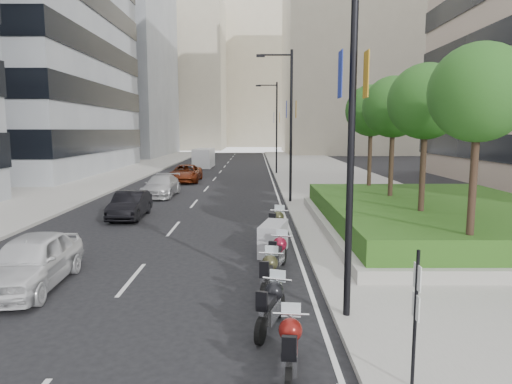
{
  "coord_description": "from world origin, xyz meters",
  "views": [
    {
      "loc": [
        2.17,
        -9.11,
        4.41
      ],
      "look_at": [
        2.21,
        8.54,
        2.0
      ],
      "focal_mm": 32.0,
      "sensor_mm": 36.0,
      "label": 1
    }
  ],
  "objects_px": {
    "car_c": "(161,186)",
    "parking_sign": "(416,312)",
    "lamp_post_1": "(288,119)",
    "car_a": "(31,261)",
    "lamp_post_2": "(275,123)",
    "motorcycle_4": "(278,254)",
    "delivery_van": "(204,159)",
    "motorcycle_2": "(271,305)",
    "car_d": "(186,173)",
    "motorcycle_5": "(273,239)",
    "motorcycle_6": "(277,225)",
    "car_b": "(130,205)",
    "motorcycle_3": "(269,274)",
    "motorcycle_1": "(290,348)",
    "lamp_post_0": "(345,100)"
  },
  "relations": [
    {
      "from": "car_c",
      "to": "parking_sign",
      "type": "bearing_deg",
      "value": -67.75
    },
    {
      "from": "lamp_post_1",
      "to": "car_c",
      "type": "height_order",
      "value": "lamp_post_1"
    },
    {
      "from": "lamp_post_1",
      "to": "car_a",
      "type": "height_order",
      "value": "lamp_post_1"
    },
    {
      "from": "parking_sign",
      "to": "lamp_post_2",
      "type": "bearing_deg",
      "value": 90.99
    },
    {
      "from": "lamp_post_2",
      "to": "car_a",
      "type": "height_order",
      "value": "lamp_post_2"
    },
    {
      "from": "lamp_post_2",
      "to": "motorcycle_4",
      "type": "relative_size",
      "value": 4.4
    },
    {
      "from": "motorcycle_4",
      "to": "delivery_van",
      "type": "height_order",
      "value": "delivery_van"
    },
    {
      "from": "motorcycle_2",
      "to": "car_d",
      "type": "xyz_separation_m",
      "value": [
        -6.28,
        29.01,
        0.19
      ]
    },
    {
      "from": "delivery_van",
      "to": "car_c",
      "type": "bearing_deg",
      "value": -88.06
    },
    {
      "from": "lamp_post_1",
      "to": "motorcycle_5",
      "type": "relative_size",
      "value": 4.53
    },
    {
      "from": "motorcycle_5",
      "to": "car_d",
      "type": "height_order",
      "value": "car_d"
    },
    {
      "from": "delivery_van",
      "to": "motorcycle_6",
      "type": "bearing_deg",
      "value": -76.68
    },
    {
      "from": "car_b",
      "to": "car_c",
      "type": "distance_m",
      "value": 7.56
    },
    {
      "from": "lamp_post_1",
      "to": "motorcycle_2",
      "type": "xyz_separation_m",
      "value": [
        -1.61,
        -17.42,
        -4.52
      ]
    },
    {
      "from": "motorcycle_4",
      "to": "lamp_post_2",
      "type": "bearing_deg",
      "value": 13.86
    },
    {
      "from": "motorcycle_6",
      "to": "delivery_van",
      "type": "bearing_deg",
      "value": 25.73
    },
    {
      "from": "lamp_post_2",
      "to": "car_b",
      "type": "xyz_separation_m",
      "value": [
        -8.26,
        -22.48,
        -4.4
      ]
    },
    {
      "from": "motorcycle_3",
      "to": "motorcycle_4",
      "type": "xyz_separation_m",
      "value": [
        0.36,
        2.04,
        0.01
      ]
    },
    {
      "from": "lamp_post_1",
      "to": "car_b",
      "type": "relative_size",
      "value": 2.22
    },
    {
      "from": "car_c",
      "to": "motorcycle_3",
      "type": "bearing_deg",
      "value": -68.93
    },
    {
      "from": "motorcycle_2",
      "to": "car_a",
      "type": "relative_size",
      "value": 0.45
    },
    {
      "from": "lamp_post_2",
      "to": "car_d",
      "type": "height_order",
      "value": "lamp_post_2"
    },
    {
      "from": "motorcycle_2",
      "to": "motorcycle_4",
      "type": "xyz_separation_m",
      "value": [
        0.36,
        4.21,
        0.01
      ]
    },
    {
      "from": "lamp_post_1",
      "to": "motorcycle_5",
      "type": "bearing_deg",
      "value": -96.68
    },
    {
      "from": "car_a",
      "to": "delivery_van",
      "type": "distance_m",
      "value": 41.55
    },
    {
      "from": "parking_sign",
      "to": "car_a",
      "type": "relative_size",
      "value": 0.56
    },
    {
      "from": "car_d",
      "to": "motorcycle_5",
      "type": "bearing_deg",
      "value": -74.65
    },
    {
      "from": "motorcycle_2",
      "to": "motorcycle_1",
      "type": "bearing_deg",
      "value": -154.11
    },
    {
      "from": "motorcycle_1",
      "to": "car_c",
      "type": "height_order",
      "value": "car_c"
    },
    {
      "from": "lamp_post_1",
      "to": "motorcycle_4",
      "type": "relative_size",
      "value": 4.4
    },
    {
      "from": "lamp_post_1",
      "to": "car_d",
      "type": "relative_size",
      "value": 1.71
    },
    {
      "from": "lamp_post_2",
      "to": "motorcycle_6",
      "type": "distance_m",
      "value": 27.51
    },
    {
      "from": "lamp_post_1",
      "to": "motorcycle_2",
      "type": "distance_m",
      "value": 18.07
    },
    {
      "from": "lamp_post_2",
      "to": "car_a",
      "type": "distance_m",
      "value": 34.0
    },
    {
      "from": "motorcycle_2",
      "to": "motorcycle_4",
      "type": "bearing_deg",
      "value": 13.52
    },
    {
      "from": "parking_sign",
      "to": "motorcycle_4",
      "type": "bearing_deg",
      "value": 105.65
    },
    {
      "from": "car_b",
      "to": "car_d",
      "type": "relative_size",
      "value": 0.77
    },
    {
      "from": "parking_sign",
      "to": "motorcycle_4",
      "type": "xyz_separation_m",
      "value": [
        -1.9,
        6.78,
        -0.9
      ]
    },
    {
      "from": "lamp_post_1",
      "to": "delivery_van",
      "type": "xyz_separation_m",
      "value": [
        -8.05,
        26.84,
        -4.04
      ]
    },
    {
      "from": "motorcycle_5",
      "to": "car_d",
      "type": "bearing_deg",
      "value": 29.8
    },
    {
      "from": "lamp_post_1",
      "to": "lamp_post_2",
      "type": "bearing_deg",
      "value": 90.0
    },
    {
      "from": "lamp_post_0",
      "to": "car_b",
      "type": "bearing_deg",
      "value": 123.42
    },
    {
      "from": "lamp_post_0",
      "to": "delivery_van",
      "type": "distance_m",
      "value": 44.76
    },
    {
      "from": "lamp_post_2",
      "to": "motorcycle_2",
      "type": "height_order",
      "value": "lamp_post_2"
    },
    {
      "from": "motorcycle_5",
      "to": "car_a",
      "type": "distance_m",
      "value": 7.75
    },
    {
      "from": "delivery_van",
      "to": "car_a",
      "type": "bearing_deg",
      "value": -87.91
    },
    {
      "from": "motorcycle_6",
      "to": "lamp_post_2",
      "type": "bearing_deg",
      "value": 12.47
    },
    {
      "from": "lamp_post_0",
      "to": "motorcycle_6",
      "type": "height_order",
      "value": "lamp_post_0"
    },
    {
      "from": "motorcycle_1",
      "to": "motorcycle_2",
      "type": "height_order",
      "value": "motorcycle_2"
    },
    {
      "from": "motorcycle_1",
      "to": "motorcycle_2",
      "type": "bearing_deg",
      "value": 13.47
    }
  ]
}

